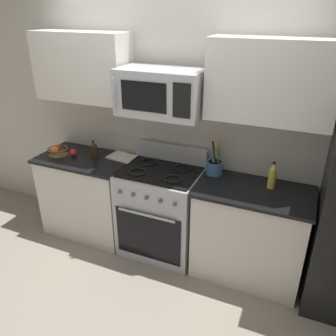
% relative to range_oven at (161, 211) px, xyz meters
% --- Properties ---
extents(ground_plane, '(16.00, 16.00, 0.00)m').
position_rel_range_oven_xyz_m(ground_plane, '(0.00, -0.64, -0.47)').
color(ground_plane, gray).
extents(wall_back, '(8.00, 0.10, 2.60)m').
position_rel_range_oven_xyz_m(wall_back, '(0.00, 0.36, 0.83)').
color(wall_back, beige).
rests_on(wall_back, ground).
extents(counter_left, '(0.98, 0.59, 0.91)m').
position_rel_range_oven_xyz_m(counter_left, '(-0.88, -0.00, -0.02)').
color(counter_left, silver).
rests_on(counter_left, ground).
extents(range_oven, '(0.76, 0.63, 1.09)m').
position_rel_range_oven_xyz_m(range_oven, '(0.00, 0.00, 0.00)').
color(range_oven, '#B2B5BA').
rests_on(range_oven, ground).
extents(counter_right, '(1.01, 0.59, 0.91)m').
position_rel_range_oven_xyz_m(counter_right, '(0.89, -0.00, -0.02)').
color(counter_right, silver).
rests_on(counter_right, ground).
extents(microwave, '(0.75, 0.44, 0.40)m').
position_rel_range_oven_xyz_m(microwave, '(-0.00, 0.03, 1.19)').
color(microwave, '#B2B5BA').
extents(upper_cabinets_left, '(0.97, 0.34, 0.65)m').
position_rel_range_oven_xyz_m(upper_cabinets_left, '(-0.88, 0.14, 1.34)').
color(upper_cabinets_left, silver).
extents(upper_cabinets_right, '(1.00, 0.34, 0.65)m').
position_rel_range_oven_xyz_m(upper_cabinets_right, '(0.90, 0.14, 1.34)').
color(upper_cabinets_right, silver).
extents(utensil_crock, '(0.15, 0.15, 0.33)m').
position_rel_range_oven_xyz_m(utensil_crock, '(0.48, 0.17, 0.51)').
color(utensil_crock, teal).
rests_on(utensil_crock, counter_right).
extents(fruit_basket, '(0.21, 0.21, 0.10)m').
position_rel_range_oven_xyz_m(fruit_basket, '(-1.18, -0.04, 0.48)').
color(fruit_basket, brown).
rests_on(fruit_basket, counter_left).
extents(apple_loose, '(0.08, 0.08, 0.08)m').
position_rel_range_oven_xyz_m(apple_loose, '(-1.01, -0.01, 0.47)').
color(apple_loose, red).
rests_on(apple_loose, counter_left).
extents(cutting_board, '(0.33, 0.25, 0.02)m').
position_rel_range_oven_xyz_m(cutting_board, '(-0.50, 0.15, 0.44)').
color(cutting_board, silver).
rests_on(cutting_board, counter_left).
extents(bottle_soy, '(0.07, 0.07, 0.18)m').
position_rel_range_oven_xyz_m(bottle_soy, '(-0.79, 0.06, 0.52)').
color(bottle_soy, '#382314').
rests_on(bottle_soy, counter_left).
extents(bottle_oil, '(0.07, 0.07, 0.24)m').
position_rel_range_oven_xyz_m(bottle_oil, '(1.01, 0.10, 0.55)').
color(bottle_oil, gold).
rests_on(bottle_oil, counter_right).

